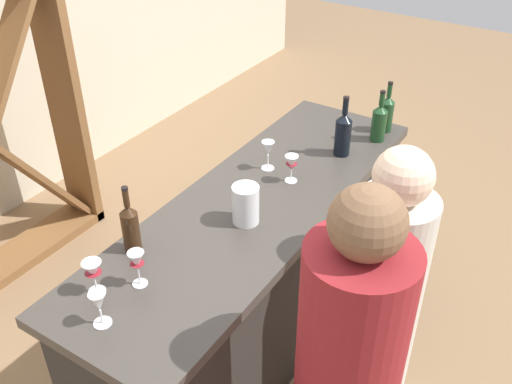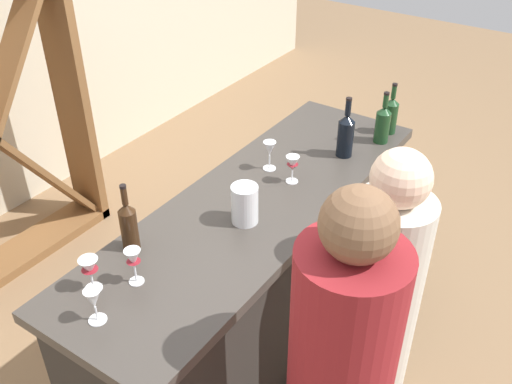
{
  "view_description": "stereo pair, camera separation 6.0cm",
  "coord_description": "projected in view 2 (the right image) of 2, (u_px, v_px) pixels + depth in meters",
  "views": [
    {
      "loc": [
        -1.82,
        -1.16,
        2.44
      ],
      "look_at": [
        0.0,
        0.0,
        0.98
      ],
      "focal_mm": 40.62,
      "sensor_mm": 36.0,
      "label": 1
    },
    {
      "loc": [
        -1.79,
        -1.21,
        2.44
      ],
      "look_at": [
        0.0,
        0.0,
        0.98
      ],
      "focal_mm": 40.62,
      "sensor_mm": 36.0,
      "label": 2
    }
  ],
  "objects": [
    {
      "name": "wine_glass_far_center",
      "position": [
        90.0,
        268.0,
        2.11
      ],
      "size": [
        0.07,
        0.07,
        0.14
      ],
      "color": "white",
      "rests_on": "bar_counter"
    },
    {
      "name": "wine_bottle_second_right_olive_green",
      "position": [
        391.0,
        114.0,
        3.12
      ],
      "size": [
        0.07,
        0.07,
        0.29
      ],
      "color": "#193D1E",
      "rests_on": "bar_counter"
    },
    {
      "name": "wine_glass_near_left",
      "position": [
        293.0,
        165.0,
        2.72
      ],
      "size": [
        0.06,
        0.06,
        0.14
      ],
      "color": "white",
      "rests_on": "bar_counter"
    },
    {
      "name": "wine_glass_near_right",
      "position": [
        133.0,
        260.0,
        2.13
      ],
      "size": [
        0.06,
        0.06,
        0.15
      ],
      "color": "white",
      "rests_on": "bar_counter"
    },
    {
      "name": "person_left_guest",
      "position": [
        380.0,
        307.0,
        2.45
      ],
      "size": [
        0.35,
        0.35,
        1.43
      ],
      "rotation": [
        0.0,
        0.0,
        1.69
      ],
      "color": "beige",
      "rests_on": "ground"
    },
    {
      "name": "wine_bottle_leftmost_amber_brown",
      "position": [
        129.0,
        225.0,
        2.3
      ],
      "size": [
        0.07,
        0.07,
        0.3
      ],
      "color": "#331E0F",
      "rests_on": "bar_counter"
    },
    {
      "name": "water_pitcher",
      "position": [
        245.0,
        204.0,
        2.46
      ],
      "size": [
        0.12,
        0.12,
        0.18
      ],
      "color": "silver",
      "rests_on": "bar_counter"
    },
    {
      "name": "wine_glass_far_left",
      "position": [
        270.0,
        150.0,
        2.81
      ],
      "size": [
        0.06,
        0.06,
        0.15
      ],
      "color": "white",
      "rests_on": "bar_counter"
    },
    {
      "name": "wine_bottle_center_olive_green",
      "position": [
        383.0,
        123.0,
        3.04
      ],
      "size": [
        0.08,
        0.08,
        0.28
      ],
      "color": "#193D1E",
      "rests_on": "bar_counter"
    },
    {
      "name": "wine_glass_near_center",
      "position": [
        94.0,
        300.0,
        1.98
      ],
      "size": [
        0.07,
        0.07,
        0.14
      ],
      "color": "white",
      "rests_on": "bar_counter"
    },
    {
      "name": "ground_plane",
      "position": [
        256.0,
        341.0,
        3.16
      ],
      "size": [
        12.0,
        12.0,
        0.0
      ],
      "primitive_type": "plane",
      "color": "#846647"
    },
    {
      "name": "wine_bottle_second_left_near_black",
      "position": [
        346.0,
        134.0,
        2.91
      ],
      "size": [
        0.08,
        0.08,
        0.32
      ],
      "color": "black",
      "rests_on": "bar_counter"
    },
    {
      "name": "bar_counter",
      "position": [
        256.0,
        277.0,
        2.89
      ],
      "size": [
        2.13,
        0.66,
        0.93
      ],
      "color": "#2A2723",
      "rests_on": "ground"
    }
  ]
}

